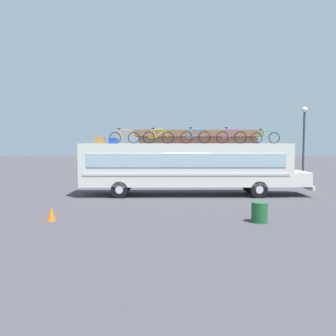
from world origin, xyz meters
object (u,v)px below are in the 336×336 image
(luggage_bag_1, at_px, (100,140))
(street_lamp, at_px, (304,135))
(luggage_bag_2, at_px, (113,141))
(rooftop_bicycle_3, at_px, (195,137))
(traffic_cone, at_px, (51,214))
(rooftop_bicycle_4, at_px, (231,137))
(trash_bin, at_px, (259,212))
(rooftop_bicycle_5, at_px, (265,137))
(bus, at_px, (188,165))
(rooftop_bicycle_2, at_px, (158,137))
(rooftop_bicycle_1, at_px, (124,137))

(luggage_bag_1, distance_m, street_lamp, 14.21)
(luggage_bag_2, height_order, rooftop_bicycle_3, rooftop_bicycle_3)
(luggage_bag_2, xyz_separation_m, street_lamp, (12.64, 4.79, 0.43))
(luggage_bag_1, xyz_separation_m, traffic_cone, (-0.75, -6.46, -2.93))
(rooftop_bicycle_3, relative_size, rooftop_bicycle_4, 1.01)
(trash_bin, bearing_deg, rooftop_bicycle_5, 73.05)
(luggage_bag_1, relative_size, rooftop_bicycle_5, 0.34)
(rooftop_bicycle_5, distance_m, traffic_cone, 12.59)
(bus, bearing_deg, luggage_bag_1, -177.49)
(street_lamp, bearing_deg, trash_bin, -118.04)
(bus, relative_size, rooftop_bicycle_3, 7.56)
(rooftop_bicycle_2, height_order, rooftop_bicycle_3, rooftop_bicycle_3)
(luggage_bag_1, height_order, rooftop_bicycle_3, rooftop_bicycle_3)
(traffic_cone, bearing_deg, bus, 49.13)
(bus, height_order, rooftop_bicycle_5, rooftop_bicycle_5)
(bus, relative_size, rooftop_bicycle_2, 7.41)
(bus, xyz_separation_m, rooftop_bicycle_1, (-3.69, 0.18, 1.61))
(street_lamp, bearing_deg, luggage_bag_1, -160.80)
(traffic_cone, bearing_deg, rooftop_bicycle_5, 33.28)
(luggage_bag_2, xyz_separation_m, rooftop_bicycle_2, (2.53, 0.04, 0.21))
(rooftop_bicycle_3, relative_size, street_lamp, 0.31)
(trash_bin, bearing_deg, bus, 108.05)
(bus, distance_m, traffic_cone, 8.96)
(rooftop_bicycle_4, bearing_deg, rooftop_bicycle_1, 174.45)
(luggage_bag_1, bearing_deg, rooftop_bicycle_1, 16.54)
(rooftop_bicycle_5, relative_size, traffic_cone, 3.26)
(rooftop_bicycle_3, bearing_deg, street_lamp, 29.77)
(luggage_bag_2, distance_m, rooftop_bicycle_3, 4.65)
(rooftop_bicycle_5, height_order, trash_bin, rooftop_bicycle_5)
(traffic_cone, bearing_deg, trash_bin, -2.34)
(rooftop_bicycle_4, bearing_deg, rooftop_bicycle_5, 11.99)
(luggage_bag_1, height_order, trash_bin, luggage_bag_1)
(rooftop_bicycle_2, xyz_separation_m, rooftop_bicycle_3, (2.11, 0.19, 0.01))
(luggage_bag_2, bearing_deg, trash_bin, -45.58)
(bus, height_order, luggage_bag_1, luggage_bag_1)
(bus, bearing_deg, luggage_bag_2, -175.40)
(luggage_bag_2, bearing_deg, street_lamp, 20.77)
(luggage_bag_2, xyz_separation_m, rooftop_bicycle_3, (4.64, 0.22, 0.22))
(luggage_bag_1, height_order, traffic_cone, luggage_bag_1)
(rooftop_bicycle_2, relative_size, traffic_cone, 3.44)
(rooftop_bicycle_5, height_order, street_lamp, street_lamp)
(trash_bin, bearing_deg, rooftop_bicycle_3, 105.35)
(traffic_cone, bearing_deg, rooftop_bicycle_4, 37.49)
(traffic_cone, bearing_deg, street_lamp, 38.16)
(bus, height_order, rooftop_bicycle_3, rooftop_bicycle_3)
(rooftop_bicycle_3, distance_m, rooftop_bicycle_4, 2.02)
(rooftop_bicycle_4, relative_size, trash_bin, 2.22)
(trash_bin, bearing_deg, street_lamp, 61.96)
(luggage_bag_2, distance_m, trash_bin, 9.73)
(bus, bearing_deg, rooftop_bicycle_3, -17.12)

